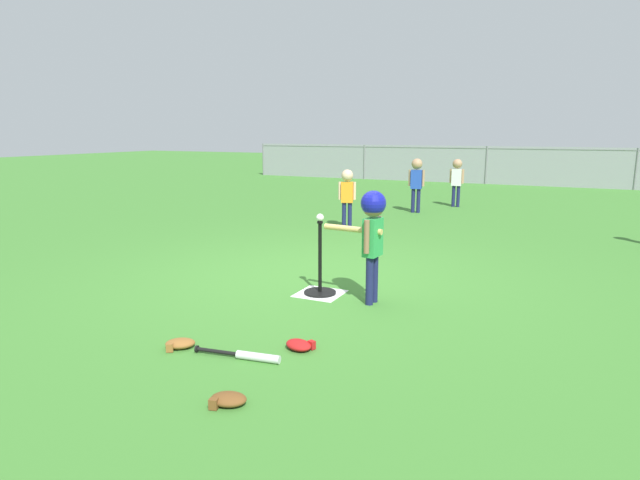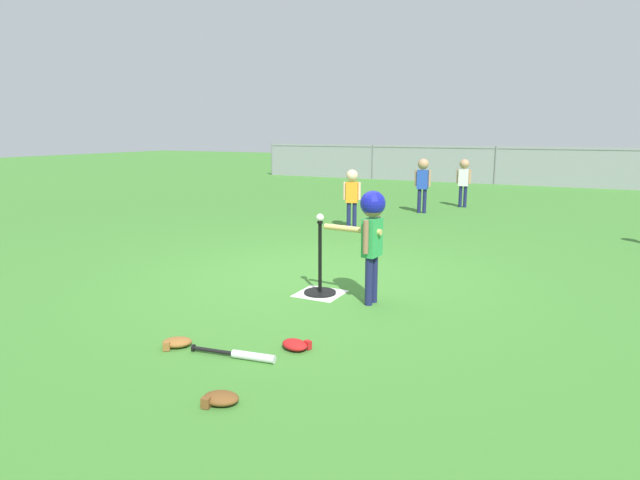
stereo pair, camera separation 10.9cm
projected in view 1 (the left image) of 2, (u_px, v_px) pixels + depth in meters
ground_plane at (313, 277)px, 6.02m from camera, size 60.00×60.00×0.00m
home_plate at (320, 293)px, 5.38m from camera, size 0.44×0.44×0.01m
batting_tee at (320, 282)px, 5.36m from camera, size 0.32×0.32×0.74m
baseball_on_tee at (320, 218)px, 5.23m from camera, size 0.07×0.07×0.07m
batter_child at (372, 224)px, 4.95m from camera, size 0.63×0.30×1.07m
fielder_deep_right at (347, 191)px, 8.87m from camera, size 0.28×0.19×0.98m
fielder_deep_center at (457, 176)px, 11.45m from camera, size 0.30×0.20×1.02m
fielder_deep_left at (416, 178)px, 10.62m from camera, size 0.32×0.21×1.07m
spare_bat_silver at (249, 356)px, 3.82m from camera, size 0.66×0.15×0.06m
glove_by_plate at (228, 399)px, 3.19m from camera, size 0.25×0.22×0.07m
glove_near_bats at (180, 344)px, 4.03m from camera, size 0.27×0.25×0.07m
glove_tossed_aside at (299, 345)px, 4.00m from camera, size 0.26×0.23×0.07m
outfield_fence at (486, 164)px, 16.48m from camera, size 16.06×0.06×1.15m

